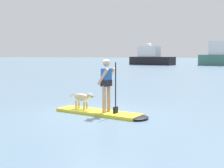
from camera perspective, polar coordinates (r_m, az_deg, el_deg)
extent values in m
plane|color=slate|center=(9.74, -2.68, -5.79)|extent=(400.00, 400.00, 0.00)
cube|color=yellow|center=(9.73, -2.68, -5.50)|extent=(3.07, 1.09, 0.10)
ellipsoid|color=black|center=(8.95, 5.19, -6.50)|extent=(0.63, 0.79, 0.10)
cylinder|color=tan|center=(9.57, -0.66, -2.78)|extent=(0.12, 0.12, 0.86)
cylinder|color=tan|center=(9.36, -1.55, -2.97)|extent=(0.12, 0.12, 0.86)
cube|color=black|center=(9.40, -1.10, 0.19)|extent=(0.26, 0.38, 0.20)
cube|color=#2659A5|center=(9.39, -1.11, 1.36)|extent=(0.23, 0.36, 0.54)
sphere|color=tan|center=(9.36, -1.11, 4.06)|extent=(0.22, 0.22, 0.22)
ellipsoid|color=white|center=(9.36, -1.11, 4.43)|extent=(0.23, 0.23, 0.11)
cylinder|color=tan|center=(9.54, -0.47, 1.59)|extent=(0.43, 0.13, 0.54)
cylinder|color=tan|center=(9.23, -1.77, 1.45)|extent=(0.43, 0.13, 0.54)
cylinder|color=black|center=(9.23, 0.70, -0.76)|extent=(0.04, 0.04, 1.60)
cube|color=black|center=(9.33, 0.69, -5.04)|extent=(0.10, 0.19, 0.20)
ellipsoid|color=#CCB78C|center=(10.07, -5.94, -2.57)|extent=(0.59, 0.28, 0.26)
ellipsoid|color=#CCB78C|center=(9.85, -4.37, -2.28)|extent=(0.24, 0.18, 0.18)
ellipsoid|color=gray|center=(9.79, -3.86, -2.44)|extent=(0.13, 0.09, 0.08)
cylinder|color=#CCB78C|center=(10.31, -7.62, -2.11)|extent=(0.27, 0.08, 0.18)
cylinder|color=#CCB78C|center=(10.07, -4.88, -4.08)|extent=(0.07, 0.07, 0.27)
cylinder|color=#CCB78C|center=(9.95, -5.43, -4.20)|extent=(0.07, 0.07, 0.27)
cylinder|color=#CCB78C|center=(10.28, -6.40, -3.89)|extent=(0.07, 0.07, 0.27)
cylinder|color=#CCB78C|center=(10.17, -6.96, -4.01)|extent=(0.07, 0.07, 0.27)
cube|color=black|center=(58.52, 7.76, 4.46)|extent=(8.98, 4.46, 1.58)
cube|color=silver|center=(58.73, 7.18, 6.23)|extent=(4.19, 2.95, 2.03)
ellipsoid|color=white|center=(58.76, 7.20, 7.56)|extent=(0.90, 0.90, 0.60)
cube|color=#3F7266|center=(57.45, 20.67, 4.33)|extent=(8.66, 3.14, 1.99)
cube|color=silver|center=(57.53, 20.11, 6.59)|extent=(3.95, 2.20, 2.50)
cylinder|color=silver|center=(57.53, 20.11, 6.54)|extent=(2.98, 0.32, 0.14)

